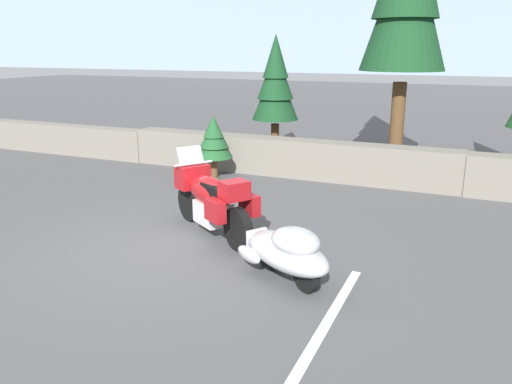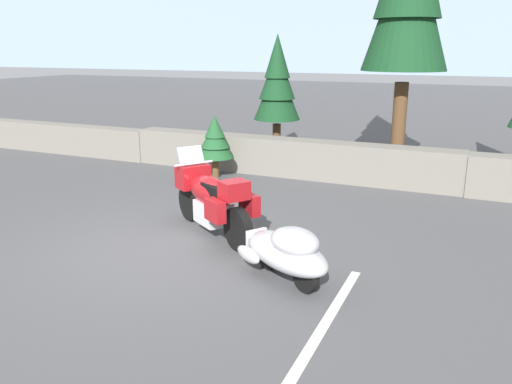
% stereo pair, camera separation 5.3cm
% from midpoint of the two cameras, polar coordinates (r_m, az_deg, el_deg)
% --- Properties ---
extents(ground_plane, '(80.00, 80.00, 0.00)m').
position_cam_midpoint_polar(ground_plane, '(7.93, -9.67, -6.17)').
color(ground_plane, '#4C4C4F').
extents(stone_guard_wall, '(24.00, 0.63, 0.88)m').
position_cam_midpoint_polar(stone_guard_wall, '(11.96, 5.73, 3.62)').
color(stone_guard_wall, slate).
rests_on(stone_guard_wall, ground).
extents(distant_ridgeline, '(240.00, 80.00, 16.00)m').
position_cam_midpoint_polar(distant_ridgeline, '(101.32, 22.79, 17.50)').
color(distant_ridgeline, '#7F93AD').
rests_on(distant_ridgeline, ground).
extents(touring_motorcycle, '(2.01, 1.49, 1.33)m').
position_cam_midpoint_polar(touring_motorcycle, '(8.24, -4.82, -0.57)').
color(touring_motorcycle, black).
rests_on(touring_motorcycle, ground).
extents(car_shaped_trailer, '(2.04, 1.51, 0.76)m').
position_cam_midpoint_polar(car_shaped_trailer, '(6.65, 3.66, -6.56)').
color(car_shaped_trailer, black).
rests_on(car_shaped_trailer, ground).
extents(pine_tree_far_right, '(1.24, 1.24, 3.31)m').
position_cam_midpoint_polar(pine_tree_far_right, '(13.83, 2.50, 12.20)').
color(pine_tree_far_right, brown).
rests_on(pine_tree_far_right, ground).
extents(pine_sapling_near, '(0.86, 0.86, 1.46)m').
position_cam_midpoint_polar(pine_sapling_near, '(11.88, -4.49, 5.93)').
color(pine_sapling_near, brown).
rests_on(pine_sapling_near, ground).
extents(parking_stripe_marker, '(0.12, 3.60, 0.01)m').
position_cam_midpoint_polar(parking_stripe_marker, '(5.59, 7.01, -15.95)').
color(parking_stripe_marker, silver).
rests_on(parking_stripe_marker, ground).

